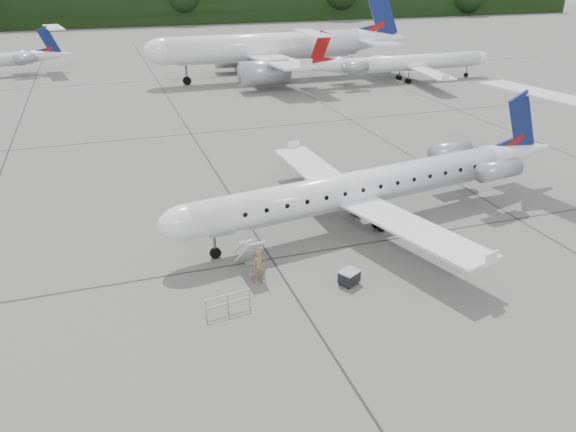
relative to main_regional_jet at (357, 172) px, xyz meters
name	(u,v)px	position (x,y,z in m)	size (l,w,h in m)	color
ground	(389,273)	(-0.75, -6.04, -3.56)	(320.00, 320.00, 0.00)	slate
treeline	(143,9)	(-0.75, 123.96, 0.44)	(260.00, 4.00, 8.00)	black
main_regional_jet	(357,172)	(0.00, 0.00, 0.00)	(27.76, 19.99, 7.12)	white
airstair	(249,253)	(-7.79, -3.44, -2.44)	(0.85, 2.32, 2.23)	white
passenger	(259,266)	(-7.59, -4.73, -2.62)	(0.68, 0.45, 1.87)	#816346
safety_railing	(228,304)	(-9.77, -6.95, -3.06)	(2.20, 0.08, 1.00)	#999BA1
baggage_cart	(349,277)	(-3.26, -6.42, -3.14)	(0.96, 0.78, 0.84)	black
bg_narrowbody	(264,33)	(8.16, 47.25, 2.68)	(34.78, 25.04, 12.48)	white
bg_regional_right	(412,55)	(26.85, 39.79, 0.00)	(27.16, 19.56, 7.13)	white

